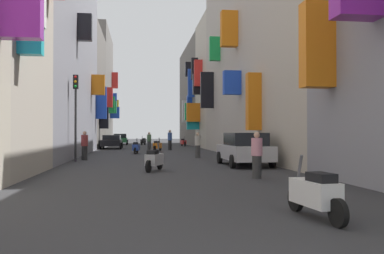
% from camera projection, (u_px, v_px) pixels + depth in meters
% --- Properties ---
extents(ground_plane, '(140.00, 140.00, 0.00)m').
position_uv_depth(ground_plane, '(155.00, 152.00, 32.04)').
color(ground_plane, '#2D2D30').
extents(building_left_mid_b, '(7.05, 19.38, 19.56)m').
position_uv_depth(building_left_mid_b, '(37.00, 9.00, 27.28)').
color(building_left_mid_b, gray).
rests_on(building_left_mid_b, ground).
extents(building_left_mid_c, '(7.30, 10.52, 12.01)m').
position_uv_depth(building_left_mid_c, '(72.00, 89.00, 42.04)').
color(building_left_mid_c, slate).
rests_on(building_left_mid_c, ground).
extents(building_left_far, '(7.21, 13.67, 14.75)m').
position_uv_depth(building_left_far, '(87.00, 88.00, 54.06)').
color(building_left_far, slate).
rests_on(building_left_far, ground).
extents(building_right_mid_b, '(7.09, 22.88, 14.39)m').
position_uv_depth(building_right_mid_b, '(279.00, 48.00, 27.24)').
color(building_right_mid_b, '#B2A899').
rests_on(building_right_mid_b, ground).
extents(building_right_mid_c, '(7.36, 7.36, 13.10)m').
position_uv_depth(building_right_mid_c, '(229.00, 84.00, 42.22)').
color(building_right_mid_c, '#BCB29E').
rests_on(building_right_mid_c, ground).
extents(building_right_far, '(7.02, 17.20, 12.91)m').
position_uv_depth(building_right_far, '(209.00, 96.00, 54.36)').
color(building_right_far, slate).
rests_on(building_right_far, ground).
extents(parked_car_black, '(2.02, 4.42, 1.31)m').
position_uv_depth(parked_car_black, '(112.00, 141.00, 39.84)').
color(parked_car_black, black).
rests_on(parked_car_black, ground).
extents(parked_car_green, '(1.98, 3.95, 1.40)m').
position_uv_depth(parked_car_green, '(120.00, 139.00, 53.57)').
color(parked_car_green, '#236638').
rests_on(parked_car_green, ground).
extents(parked_car_silver, '(1.97, 4.33, 1.55)m').
position_uv_depth(parked_car_silver, '(245.00, 149.00, 19.31)').
color(parked_car_silver, '#B7B7BC').
rests_on(parked_car_silver, ground).
extents(scooter_blue, '(0.57, 1.97, 1.13)m').
position_uv_depth(scooter_blue, '(136.00, 147.00, 30.27)').
color(scooter_blue, '#2D4CAD').
rests_on(scooter_blue, ground).
extents(scooter_black, '(0.73, 1.83, 1.13)m').
position_uv_depth(scooter_black, '(143.00, 141.00, 51.44)').
color(scooter_black, black).
rests_on(scooter_black, ground).
extents(scooter_silver, '(0.82, 1.75, 1.13)m').
position_uv_depth(scooter_silver, '(154.00, 160.00, 16.62)').
color(scooter_silver, '#ADADB2').
rests_on(scooter_silver, ground).
extents(scooter_white, '(0.56, 1.93, 1.13)m').
position_uv_depth(scooter_white, '(315.00, 193.00, 7.41)').
color(scooter_white, silver).
rests_on(scooter_white, ground).
extents(scooter_orange, '(0.80, 1.70, 1.13)m').
position_uv_depth(scooter_orange, '(157.00, 146.00, 34.38)').
color(scooter_orange, orange).
rests_on(scooter_orange, ground).
extents(scooter_red, '(0.60, 1.86, 1.13)m').
position_uv_depth(scooter_red, '(183.00, 142.00, 47.04)').
color(scooter_red, red).
rests_on(scooter_red, ground).
extents(pedestrian_crossing, '(0.45, 0.45, 1.59)m').
position_uv_depth(pedestrian_crossing, '(149.00, 141.00, 36.91)').
color(pedestrian_crossing, '#333333').
rests_on(pedestrian_crossing, ground).
extents(pedestrian_near_left, '(0.46, 0.46, 1.57)m').
position_uv_depth(pedestrian_near_left, '(198.00, 145.00, 25.36)').
color(pedestrian_near_left, '#3B3B3B').
rests_on(pedestrian_near_left, ground).
extents(pedestrian_near_right, '(0.42, 0.42, 1.80)m').
position_uv_depth(pedestrian_near_right, '(170.00, 140.00, 36.63)').
color(pedestrian_near_right, black).
rests_on(pedestrian_near_right, ground).
extents(pedestrian_mid_street, '(0.47, 0.47, 1.64)m').
position_uv_depth(pedestrian_mid_street, '(85.00, 146.00, 23.14)').
color(pedestrian_mid_street, '#282828').
rests_on(pedestrian_mid_street, ground).
extents(pedestrian_far_away, '(0.45, 0.45, 1.58)m').
position_uv_depth(pedestrian_far_away, '(257.00, 155.00, 13.97)').
color(pedestrian_far_away, '#303030').
rests_on(pedestrian_far_away, ground).
extents(traffic_light_near_corner, '(0.26, 0.34, 4.66)m').
position_uv_depth(traffic_light_near_corner, '(76.00, 103.00, 22.05)').
color(traffic_light_near_corner, '#2D2D2D').
rests_on(traffic_light_near_corner, ground).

